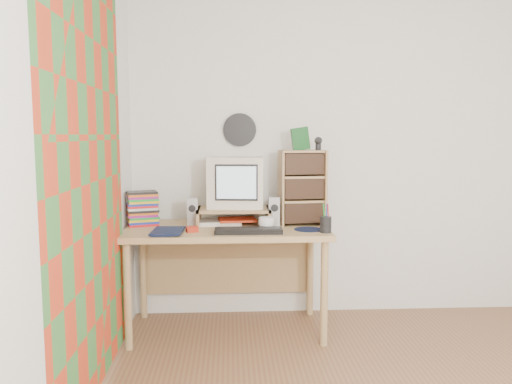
{
  "coord_description": "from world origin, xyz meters",
  "views": [
    {
      "loc": [
        -1.0,
        -2.06,
        1.39
      ],
      "look_at": [
        -0.83,
        1.33,
        1.0
      ],
      "focal_mm": 35.0,
      "sensor_mm": 36.0,
      "label": 1
    }
  ],
  "objects": [
    {
      "name": "cd_rack",
      "position": [
        -0.49,
        1.46,
        1.02
      ],
      "size": [
        0.34,
        0.2,
        0.53
      ],
      "primitive_type": "cube",
      "rotation": [
        0.0,
        0.0,
        0.11
      ],
      "color": "tan",
      "rests_on": "desk"
    },
    {
      "name": "crt_monitor",
      "position": [
        -0.96,
        1.53,
        1.05
      ],
      "size": [
        0.42,
        0.42,
        0.36
      ],
      "primitive_type": "cube",
      "rotation": [
        0.0,
        0.0,
        -0.1
      ],
      "color": "silver",
      "rests_on": "monitor_riser"
    },
    {
      "name": "diary",
      "position": [
        -1.52,
        1.19,
        0.77
      ],
      "size": [
        0.25,
        0.2,
        0.05
      ],
      "primitive_type": "imported",
      "rotation": [
        0.0,
        0.0,
        -0.05
      ],
      "color": "#0F1837",
      "rests_on": "desk"
    },
    {
      "name": "wall_disc",
      "position": [
        -0.93,
        1.73,
        1.43
      ],
      "size": [
        0.25,
        0.02,
        0.25
      ],
      "primitive_type": "cylinder",
      "rotation": [
        1.57,
        0.0,
        0.0
      ],
      "color": "black",
      "rests_on": "back_wall"
    },
    {
      "name": "game_box",
      "position": [
        -0.51,
        1.46,
        1.36
      ],
      "size": [
        0.13,
        0.05,
        0.16
      ],
      "primitive_type": "cube",
      "rotation": [
        0.0,
        0.0,
        0.23
      ],
      "color": "#175221",
      "rests_on": "cd_rack"
    },
    {
      "name": "curtain",
      "position": [
        -1.71,
        0.48,
        1.15
      ],
      "size": [
        0.0,
        2.2,
        2.2
      ],
      "primitive_type": "plane",
      "rotation": [
        1.57,
        0.0,
        1.57
      ],
      "color": "red",
      "rests_on": "left_wall"
    },
    {
      "name": "red_box",
      "position": [
        -1.26,
        1.22,
        0.77
      ],
      "size": [
        0.09,
        0.07,
        0.04
      ],
      "primitive_type": "cube",
      "rotation": [
        0.0,
        0.0,
        0.32
      ],
      "color": "#B42713",
      "rests_on": "desk"
    },
    {
      "name": "pen_cup",
      "position": [
        -0.38,
        1.15,
        0.82
      ],
      "size": [
        0.09,
        0.09,
        0.15
      ],
      "primitive_type": null,
      "rotation": [
        0.0,
        0.0,
        0.33
      ],
      "color": "black",
      "rests_on": "desk"
    },
    {
      "name": "monitor_riser",
      "position": [
        -0.98,
        1.48,
        0.84
      ],
      "size": [
        0.52,
        0.3,
        0.12
      ],
      "color": "tan",
      "rests_on": "desk"
    },
    {
      "name": "mousepad",
      "position": [
        -0.47,
        1.26,
        0.75
      ],
      "size": [
        0.25,
        0.25,
        0.0
      ],
      "primitive_type": "cylinder",
      "rotation": [
        0.0,
        0.0,
        -0.33
      ],
      "color": "#0F1434",
      "rests_on": "desk"
    },
    {
      "name": "left_wall",
      "position": [
        -1.75,
        0.0,
        1.25
      ],
      "size": [
        0.0,
        3.5,
        3.5
      ],
      "primitive_type": "plane",
      "rotation": [
        1.57,
        0.0,
        1.57
      ],
      "color": "white",
      "rests_on": "floor"
    },
    {
      "name": "webcam",
      "position": [
        -0.38,
        1.45,
        1.33
      ],
      "size": [
        0.06,
        0.06,
        0.09
      ],
      "primitive_type": null,
      "rotation": [
        0.0,
        0.0,
        0.06
      ],
      "color": "black",
      "rests_on": "cd_rack"
    },
    {
      "name": "desk",
      "position": [
        -1.03,
        1.44,
        0.62
      ],
      "size": [
        1.4,
        0.7,
        0.75
      ],
      "color": "tan",
      "rests_on": "floor"
    },
    {
      "name": "keyboard",
      "position": [
        -0.89,
        1.16,
        0.76
      ],
      "size": [
        0.45,
        0.15,
        0.03
      ],
      "primitive_type": "cube",
      "rotation": [
        0.0,
        0.0,
        -0.01
      ],
      "color": "black",
      "rests_on": "desk"
    },
    {
      "name": "dvd_stack",
      "position": [
        -1.62,
        1.48,
        0.9
      ],
      "size": [
        0.24,
        0.2,
        0.29
      ],
      "primitive_type": null,
      "rotation": [
        0.0,
        0.0,
        0.3
      ],
      "color": "brown",
      "rests_on": "desk"
    },
    {
      "name": "papers",
      "position": [
        -1.03,
        1.51,
        0.77
      ],
      "size": [
        0.32,
        0.25,
        0.04
      ],
      "primitive_type": null,
      "rotation": [
        0.0,
        0.0,
        0.1
      ],
      "color": "white",
      "rests_on": "desk"
    },
    {
      "name": "mug",
      "position": [
        -0.76,
        1.26,
        0.79
      ],
      "size": [
        0.14,
        0.14,
        0.09
      ],
      "primitive_type": "imported",
      "rotation": [
        0.0,
        0.0,
        -0.32
      ],
      "color": "white",
      "rests_on": "desk"
    },
    {
      "name": "back_wall",
      "position": [
        0.0,
        1.75,
        1.25
      ],
      "size": [
        3.5,
        0.0,
        3.5
      ],
      "primitive_type": "plane",
      "rotation": [
        1.57,
        0.0,
        0.0
      ],
      "color": "white",
      "rests_on": "floor"
    },
    {
      "name": "speaker_left",
      "position": [
        -1.27,
        1.45,
        0.85
      ],
      "size": [
        0.08,
        0.08,
        0.2
      ],
      "primitive_type": "cube",
      "rotation": [
        0.0,
        0.0,
        0.04
      ],
      "color": "#A1A1A5",
      "rests_on": "desk"
    },
    {
      "name": "speaker_right",
      "position": [
        -0.7,
        1.41,
        0.85
      ],
      "size": [
        0.08,
        0.08,
        0.21
      ],
      "primitive_type": "cube",
      "rotation": [
        0.0,
        0.0,
        -0.02
      ],
      "color": "#A1A1A5",
      "rests_on": "desk"
    }
  ]
}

